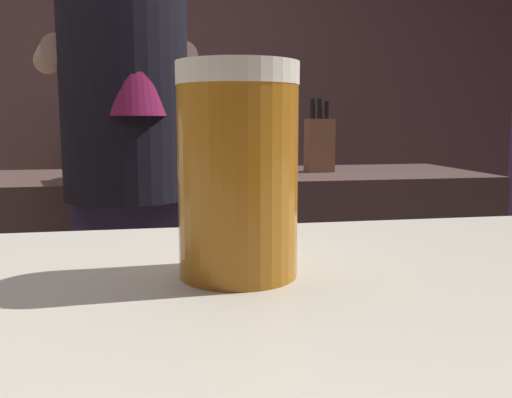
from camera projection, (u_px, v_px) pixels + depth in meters
name	position (u px, v px, depth m)	size (l,w,h in m)	color
wall_back	(121.00, 83.00, 3.32)	(5.20, 0.10, 2.70)	brown
prep_counter	(201.00, 298.00, 2.07)	(2.10, 0.60, 0.93)	#503A35
back_shelf	(166.00, 215.00, 3.20)	(0.99, 0.36, 1.16)	#373839
bartender	(128.00, 164.00, 1.51)	(0.49, 0.55, 1.74)	#2F2541
knife_block	(319.00, 144.00, 2.09)	(0.10, 0.08, 0.28)	#8F5E3F
mixing_bowl	(96.00, 170.00, 1.85)	(0.20, 0.20, 0.06)	beige
chefs_knife	(213.00, 174.00, 1.97)	(0.24, 0.03, 0.01)	silver
pint_glass_near	(238.00, 171.00, 0.34)	(0.07, 0.07, 0.13)	#B06A1A
bottle_vinegar	(185.00, 101.00, 3.19)	(0.08, 0.08, 0.20)	#2D5E8F
bottle_soy	(202.00, 102.00, 3.19)	(0.07, 0.07, 0.18)	black
bottle_olive_oil	(114.00, 100.00, 2.97)	(0.05, 0.05, 0.18)	#438A3C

